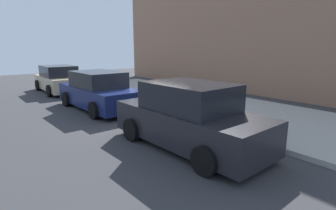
{
  "coord_description": "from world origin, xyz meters",
  "views": [
    {
      "loc": [
        -8.84,
        6.01,
        2.58
      ],
      "look_at": [
        -1.97,
        0.57,
        0.65
      ],
      "focal_mm": 28.08,
      "sensor_mm": 36.0,
      "label": 1
    }
  ],
  "objects_px": {
    "bollard_post": "(153,94)",
    "parked_car_charcoal_0": "(189,118)",
    "suitcase_navy_2": "(198,107)",
    "parked_car_navy_1": "(99,92)",
    "suitcase_teal_5": "(173,100)",
    "suitcase_silver_3": "(187,103)",
    "fire_hydrant": "(164,96)",
    "suitcase_red_4": "(179,100)",
    "suitcase_black_1": "(206,109)",
    "parked_car_beige_2": "(59,80)",
    "suitcase_maroon_0": "(217,109)"
  },
  "relations": [
    {
      "from": "suitcase_silver_3",
      "to": "bollard_post",
      "type": "xyz_separation_m",
      "value": [
        2.12,
        0.1,
        0.09
      ]
    },
    {
      "from": "suitcase_black_1",
      "to": "parked_car_charcoal_0",
      "type": "distance_m",
      "value": 2.66
    },
    {
      "from": "suitcase_maroon_0",
      "to": "bollard_post",
      "type": "xyz_separation_m",
      "value": [
        3.6,
        0.08,
        0.05
      ]
    },
    {
      "from": "suitcase_black_1",
      "to": "suitcase_red_4",
      "type": "relative_size",
      "value": 0.83
    },
    {
      "from": "suitcase_red_4",
      "to": "bollard_post",
      "type": "xyz_separation_m",
      "value": [
        1.63,
        0.09,
        0.05
      ]
    },
    {
      "from": "suitcase_silver_3",
      "to": "fire_hydrant",
      "type": "height_order",
      "value": "fire_hydrant"
    },
    {
      "from": "fire_hydrant",
      "to": "suitcase_silver_3",
      "type": "bearing_deg",
      "value": 178.23
    },
    {
      "from": "suitcase_black_1",
      "to": "parked_car_navy_1",
      "type": "distance_m",
      "value": 4.7
    },
    {
      "from": "suitcase_navy_2",
      "to": "bollard_post",
      "type": "relative_size",
      "value": 0.89
    },
    {
      "from": "parked_car_navy_1",
      "to": "parked_car_beige_2",
      "type": "relative_size",
      "value": 1.07
    },
    {
      "from": "suitcase_silver_3",
      "to": "parked_car_charcoal_0",
      "type": "distance_m",
      "value": 3.29
    },
    {
      "from": "suitcase_navy_2",
      "to": "parked_car_navy_1",
      "type": "xyz_separation_m",
      "value": [
        3.66,
        2.27,
        0.34
      ]
    },
    {
      "from": "fire_hydrant",
      "to": "parked_car_beige_2",
      "type": "height_order",
      "value": "parked_car_beige_2"
    },
    {
      "from": "suitcase_teal_5",
      "to": "suitcase_silver_3",
      "type": "bearing_deg",
      "value": 179.51
    },
    {
      "from": "suitcase_black_1",
      "to": "parked_car_navy_1",
      "type": "bearing_deg",
      "value": 27.79
    },
    {
      "from": "suitcase_black_1",
      "to": "parked_car_beige_2",
      "type": "relative_size",
      "value": 0.19
    },
    {
      "from": "suitcase_silver_3",
      "to": "parked_car_beige_2",
      "type": "relative_size",
      "value": 0.17
    },
    {
      "from": "suitcase_navy_2",
      "to": "parked_car_charcoal_0",
      "type": "bearing_deg",
      "value": 130.65
    },
    {
      "from": "suitcase_navy_2",
      "to": "bollard_post",
      "type": "height_order",
      "value": "bollard_post"
    },
    {
      "from": "suitcase_navy_2",
      "to": "suitcase_red_4",
      "type": "relative_size",
      "value": 0.77
    },
    {
      "from": "fire_hydrant",
      "to": "parked_car_beige_2",
      "type": "relative_size",
      "value": 0.18
    },
    {
      "from": "bollard_post",
      "to": "parked_car_navy_1",
      "type": "bearing_deg",
      "value": 63.18
    },
    {
      "from": "suitcase_maroon_0",
      "to": "suitcase_red_4",
      "type": "xyz_separation_m",
      "value": [
        1.97,
        -0.01,
        0.0
      ]
    },
    {
      "from": "suitcase_teal_5",
      "to": "parked_car_beige_2",
      "type": "distance_m",
      "value": 8.13
    },
    {
      "from": "suitcase_navy_2",
      "to": "suitcase_maroon_0",
      "type": "bearing_deg",
      "value": 174.52
    },
    {
      "from": "suitcase_navy_2",
      "to": "parked_car_charcoal_0",
      "type": "relative_size",
      "value": 0.17
    },
    {
      "from": "suitcase_black_1",
      "to": "fire_hydrant",
      "type": "height_order",
      "value": "suitcase_black_1"
    },
    {
      "from": "suitcase_black_1",
      "to": "suitcase_red_4",
      "type": "xyz_separation_m",
      "value": [
        1.45,
        0.0,
        0.1
      ]
    },
    {
      "from": "fire_hydrant",
      "to": "parked_car_charcoal_0",
      "type": "bearing_deg",
      "value": 150.63
    },
    {
      "from": "suitcase_black_1",
      "to": "suitcase_silver_3",
      "type": "height_order",
      "value": "suitcase_black_1"
    },
    {
      "from": "suitcase_navy_2",
      "to": "suitcase_red_4",
      "type": "distance_m",
      "value": 0.98
    },
    {
      "from": "bollard_post",
      "to": "parked_car_charcoal_0",
      "type": "relative_size",
      "value": 0.2
    },
    {
      "from": "suitcase_red_4",
      "to": "bollard_post",
      "type": "distance_m",
      "value": 1.64
    },
    {
      "from": "suitcase_navy_2",
      "to": "suitcase_teal_5",
      "type": "relative_size",
      "value": 0.9
    },
    {
      "from": "suitcase_silver_3",
      "to": "suitcase_teal_5",
      "type": "bearing_deg",
      "value": -0.49
    },
    {
      "from": "parked_car_beige_2",
      "to": "suitcase_maroon_0",
      "type": "bearing_deg",
      "value": -167.98
    },
    {
      "from": "fire_hydrant",
      "to": "bollard_post",
      "type": "distance_m",
      "value": 0.59
    },
    {
      "from": "suitcase_maroon_0",
      "to": "suitcase_silver_3",
      "type": "relative_size",
      "value": 1.37
    },
    {
      "from": "suitcase_black_1",
      "to": "parked_car_navy_1",
      "type": "xyz_separation_m",
      "value": [
        4.14,
        2.18,
        0.32
      ]
    },
    {
      "from": "bollard_post",
      "to": "suitcase_navy_2",
      "type": "bearing_deg",
      "value": -176.06
    },
    {
      "from": "suitcase_navy_2",
      "to": "bollard_post",
      "type": "bearing_deg",
      "value": 3.94
    },
    {
      "from": "suitcase_black_1",
      "to": "bollard_post",
      "type": "xyz_separation_m",
      "value": [
        3.09,
        0.09,
        0.15
      ]
    },
    {
      "from": "fire_hydrant",
      "to": "parked_car_beige_2",
      "type": "distance_m",
      "value": 7.52
    },
    {
      "from": "parked_car_beige_2",
      "to": "fire_hydrant",
      "type": "bearing_deg",
      "value": -162.65
    },
    {
      "from": "suitcase_navy_2",
      "to": "parked_car_beige_2",
      "type": "relative_size",
      "value": 0.18
    },
    {
      "from": "suitcase_silver_3",
      "to": "bollard_post",
      "type": "height_order",
      "value": "bollard_post"
    },
    {
      "from": "suitcase_navy_2",
      "to": "suitcase_teal_5",
      "type": "distance_m",
      "value": 1.39
    },
    {
      "from": "bollard_post",
      "to": "parked_car_beige_2",
      "type": "relative_size",
      "value": 0.2
    },
    {
      "from": "fire_hydrant",
      "to": "suitcase_black_1",
      "type": "bearing_deg",
      "value": 178.68
    },
    {
      "from": "suitcase_black_1",
      "to": "bollard_post",
      "type": "height_order",
      "value": "bollard_post"
    }
  ]
}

